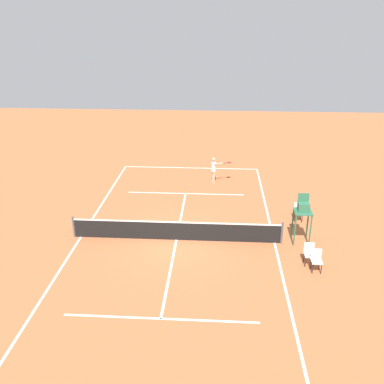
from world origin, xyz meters
name	(u,v)px	position (x,y,z in m)	size (l,w,h in m)	color
ground_plane	(176,240)	(0.00, 0.00, 0.00)	(60.00, 60.00, 0.00)	#B76038
court_lines	(176,240)	(0.00, 0.00, 0.00)	(9.37, 20.79, 0.01)	white
tennis_net	(176,231)	(0.00, 0.00, 0.50)	(9.97, 0.10, 1.07)	#4C4C51
player_serving	(214,168)	(-1.69, -7.61, 1.00)	(1.31, 0.55, 1.68)	#D8A884
tennis_ball	(190,185)	(-0.19, -7.00, 0.03)	(0.07, 0.07, 0.07)	#CCE033
umpire_chair	(303,211)	(-5.83, -0.18, 1.61)	(0.80, 0.80, 2.41)	#2D6B4C
courtside_chair_near	(316,259)	(-6.06, 2.23, 0.53)	(0.44, 0.46, 0.95)	#262626
courtside_chair_mid	(298,211)	(-6.11, -2.48, 0.53)	(0.44, 0.46, 0.95)	#262626
courtside_chair_far	(309,253)	(-5.86, 1.73, 0.53)	(0.44, 0.46, 0.95)	#262626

